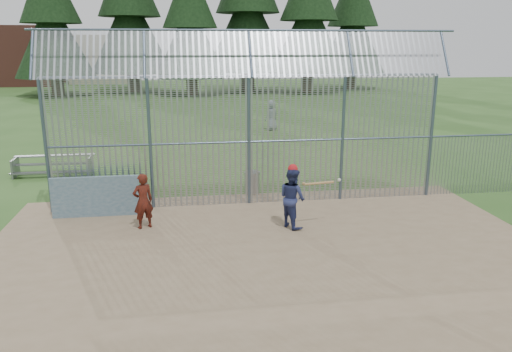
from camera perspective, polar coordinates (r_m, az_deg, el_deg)
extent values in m
plane|color=#2D511E|center=(12.70, 1.32, -7.99)|extent=(120.00, 120.00, 0.00)
cube|color=#756047|center=(12.25, 1.72, -8.84)|extent=(14.00, 10.00, 0.02)
cube|color=#38566B|center=(15.29, -17.84, -2.25)|extent=(2.50, 0.12, 1.20)
imported|color=navy|center=(13.69, 4.16, -2.50)|extent=(0.93, 1.01, 1.67)
imported|color=maroon|center=(13.93, -12.79, -2.81)|extent=(0.66, 0.57, 1.54)
imported|color=slate|center=(29.44, 1.81, 6.95)|extent=(1.02, 0.92, 1.75)
sphere|color=#B3171D|center=(13.47, 4.23, 0.81)|extent=(0.27, 0.27, 0.27)
cylinder|color=#AA7F4C|center=(13.60, 7.22, -0.81)|extent=(0.85, 0.19, 0.07)
sphere|color=#AA7F4C|center=(13.49, 5.46, -0.89)|extent=(0.09, 0.09, 0.09)
sphere|color=white|center=(13.89, 9.49, -0.44)|extent=(0.09, 0.09, 0.09)
cylinder|color=#9A9CA2|center=(16.95, -0.45, -0.81)|extent=(0.52, 0.52, 0.70)
cylinder|color=#9EA0A5|center=(16.86, -0.46, 0.40)|extent=(0.56, 0.56, 0.05)
sphere|color=#9EA0A5|center=(16.84, -0.46, 0.57)|extent=(0.10, 0.10, 0.10)
cube|color=slate|center=(20.49, -22.31, 0.39)|extent=(3.00, 0.25, 0.05)
cube|color=slate|center=(20.76, -22.15, 1.29)|extent=(3.00, 0.25, 0.05)
cube|color=gray|center=(21.04, -22.00, 2.18)|extent=(3.00, 0.25, 0.05)
cube|color=slate|center=(21.17, -25.80, 0.87)|extent=(0.06, 0.90, 0.70)
cube|color=slate|center=(20.49, -18.33, 1.19)|extent=(0.06, 0.90, 0.70)
cylinder|color=#47566B|center=(15.84, -22.90, 3.02)|extent=(0.10, 0.10, 4.00)
cylinder|color=#47566B|center=(15.35, -12.00, 3.53)|extent=(0.10, 0.10, 4.00)
cylinder|color=#47566B|center=(15.45, -0.81, 3.93)|extent=(0.10, 0.10, 4.00)
cylinder|color=#47566B|center=(16.11, 9.86, 4.16)|extent=(0.10, 0.10, 4.00)
cylinder|color=#47566B|center=(17.27, 19.39, 4.25)|extent=(0.10, 0.10, 4.00)
cylinder|color=#47566B|center=(15.19, -0.84, 11.35)|extent=(12.00, 0.07, 0.07)
cylinder|color=#47566B|center=(15.45, -0.81, 3.93)|extent=(12.00, 0.06, 0.06)
cube|color=gray|center=(15.45, -0.81, 3.93)|extent=(12.00, 0.02, 4.00)
cube|color=gray|center=(14.79, -0.65, 13.78)|extent=(12.00, 0.77, 1.31)
cylinder|color=#47566B|center=(17.47, 19.11, 1.03)|extent=(0.08, 0.08, 2.00)
cylinder|color=#332319|center=(53.03, -21.78, 10.17)|extent=(1.19, 1.19, 3.06)
cylinder|color=#332319|center=(54.86, -13.84, 11.10)|extent=(1.33, 1.33, 3.42)
cylinder|color=#332319|center=(50.66, -7.34, 10.81)|extent=(1.12, 1.12, 2.88)
cylinder|color=#332319|center=(54.08, -0.93, 11.56)|extent=(1.40, 1.40, 3.60)
cylinder|color=#332319|center=(53.25, 5.90, 11.24)|extent=(1.26, 1.26, 3.24)
cylinder|color=#332319|center=(58.79, 10.72, 11.31)|extent=(1.19, 1.19, 3.06)
cube|color=brown|center=(69.49, -25.71, 12.28)|extent=(10.00, 8.00, 7.00)
cube|color=#B2A58C|center=(70.28, -16.96, 12.68)|extent=(8.00, 7.00, 6.00)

